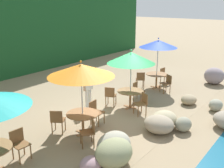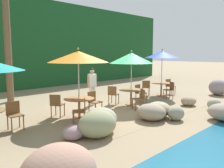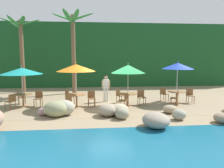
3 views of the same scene
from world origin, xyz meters
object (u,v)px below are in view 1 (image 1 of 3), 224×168
at_px(chair_orange_inland, 57,120).
at_px(dining_table_green, 130,94).
at_px(chair_blue_seaward, 164,75).
at_px(umbrella_orange, 81,70).
at_px(chair_orange_left, 90,130).
at_px(chair_blue_inland, 140,79).
at_px(chair_teal_seaward, 19,142).
at_px(waiter_in_white, 88,86).
at_px(chair_blue_left, 167,82).
at_px(chair_green_inland, 110,95).
at_px(chair_orange_seaward, 95,111).
at_px(umbrella_blue, 158,44).
at_px(dining_table_blue, 157,76).
at_px(chair_green_left, 142,102).
at_px(chair_green_seaward, 137,90).
at_px(dining_table_orange, 83,117).
at_px(umbrella_green, 131,58).

height_order(chair_orange_inland, dining_table_green, chair_orange_inland).
bearing_deg(chair_blue_seaward, umbrella_orange, -176.24).
relative_size(chair_orange_left, chair_blue_inland, 1.00).
relative_size(chair_teal_seaward, waiter_in_white, 0.51).
bearing_deg(chair_blue_inland, chair_orange_inland, -176.27).
relative_size(umbrella_orange, chair_blue_left, 2.93).
height_order(chair_teal_seaward, chair_green_inland, same).
bearing_deg(chair_teal_seaward, chair_blue_inland, 4.99).
height_order(chair_orange_seaward, chair_green_inland, same).
height_order(dining_table_green, chair_green_inland, chair_green_inland).
relative_size(umbrella_blue, dining_table_blue, 2.37).
bearing_deg(chair_green_left, chair_blue_seaward, 15.68).
xyz_separation_m(chair_green_inland, chair_green_left, (0.06, -1.54, 0.00)).
bearing_deg(waiter_in_white, chair_blue_seaward, -9.65).
distance_m(chair_green_left, chair_blue_left, 3.11).
bearing_deg(waiter_in_white, chair_orange_seaward, -128.10).
height_order(chair_green_seaward, chair_green_left, same).
relative_size(umbrella_orange, dining_table_green, 2.32).
height_order(chair_orange_left, chair_blue_inland, same).
height_order(chair_teal_seaward, chair_orange_left, same).
bearing_deg(umbrella_orange, umbrella_blue, 4.33).
bearing_deg(dining_table_orange, chair_blue_left, -3.14).
xyz_separation_m(chair_green_inland, dining_table_blue, (3.51, -0.33, 0.10)).
bearing_deg(chair_green_inland, dining_table_orange, -162.87).
bearing_deg(dining_table_blue, chair_orange_seaward, -176.76).
bearing_deg(dining_table_orange, chair_green_left, -16.12).
bearing_deg(umbrella_orange, dining_table_green, 0.59).
height_order(chair_orange_inland, chair_green_inland, same).
distance_m(chair_teal_seaward, chair_blue_inland, 7.69).
distance_m(umbrella_orange, chair_orange_seaward, 1.92).
height_order(dining_table_orange, chair_blue_seaward, chair_blue_seaward).
bearing_deg(umbrella_blue, chair_orange_left, -169.71).
bearing_deg(dining_table_green, chair_orange_seaward, 176.39).
bearing_deg(dining_table_orange, chair_green_seaward, 3.16).
bearing_deg(waiter_in_white, umbrella_orange, -142.82).
relative_size(umbrella_green, dining_table_green, 2.27).
bearing_deg(umbrella_green, chair_green_inland, 118.07).
bearing_deg(chair_blue_inland, dining_table_blue, -45.40).
height_order(umbrella_green, umbrella_blue, umbrella_blue).
distance_m(dining_table_orange, chair_blue_inland, 5.56).
relative_size(chair_orange_left, chair_green_inland, 1.00).
bearing_deg(chair_blue_seaward, dining_table_green, -173.89).
height_order(dining_table_orange, chair_orange_left, chair_orange_left).
bearing_deg(chair_green_inland, chair_teal_seaward, -175.36).
height_order(umbrella_orange, chair_blue_seaward, umbrella_orange).
bearing_deg(chair_blue_left, chair_blue_seaward, 32.07).
relative_size(chair_teal_seaward, dining_table_blue, 0.79).
bearing_deg(chair_green_left, umbrella_orange, 163.88).
distance_m(chair_orange_left, chair_blue_seaward, 7.46).
relative_size(chair_teal_seaward, chair_blue_left, 1.00).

